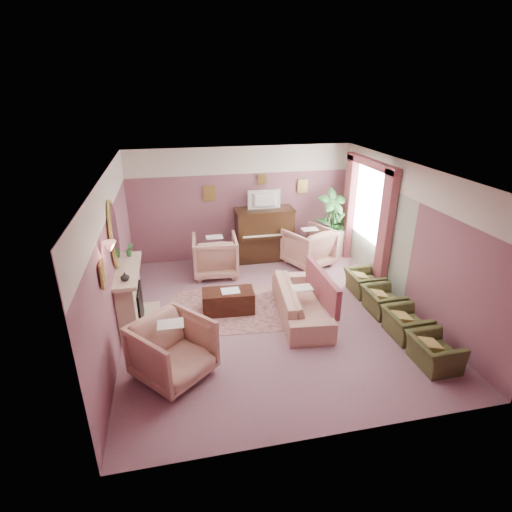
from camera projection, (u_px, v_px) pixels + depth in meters
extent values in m
cube|color=gray|center=(270.00, 314.00, 7.79)|extent=(5.50, 6.00, 0.01)
cube|color=white|center=(272.00, 171.00, 6.69)|extent=(5.50, 6.00, 0.01)
cube|color=#674357|center=(242.00, 204.00, 9.93)|extent=(5.50, 0.02, 2.80)
cube|color=#674357|center=(335.00, 345.00, 4.54)|extent=(5.50, 0.02, 2.80)
cube|color=#674357|center=(113.00, 261.00, 6.71)|extent=(0.02, 6.00, 2.80)
cube|color=#674357|center=(408.00, 237.00, 7.77)|extent=(0.02, 6.00, 2.80)
cube|color=silver|center=(241.00, 160.00, 9.50)|extent=(5.50, 0.01, 0.65)
cube|color=#9EAC95|center=(374.00, 231.00, 9.06)|extent=(0.01, 3.00, 2.15)
cube|color=beige|center=(130.00, 298.00, 7.26)|extent=(0.30, 1.40, 1.10)
cube|color=black|center=(137.00, 305.00, 7.34)|extent=(0.18, 0.72, 0.68)
cube|color=#FF5134|center=(140.00, 313.00, 7.41)|extent=(0.06, 0.54, 0.10)
cube|color=beige|center=(128.00, 270.00, 7.04)|extent=(0.40, 1.55, 0.07)
cube|color=beige|center=(144.00, 322.00, 7.51)|extent=(0.55, 1.50, 0.02)
ellipsoid|color=tan|center=(114.00, 234.00, 6.74)|extent=(0.04, 0.72, 1.20)
ellipsoid|color=white|center=(115.00, 234.00, 6.75)|extent=(0.01, 0.60, 1.06)
cone|color=#FF9388|center=(110.00, 247.00, 5.74)|extent=(0.20, 0.20, 0.16)
cube|color=#311D10|center=(264.00, 235.00, 10.04)|extent=(1.40, 0.60, 1.30)
cube|color=#311D10|center=(267.00, 237.00, 9.70)|extent=(1.30, 0.12, 0.06)
cube|color=white|center=(267.00, 236.00, 9.68)|extent=(1.20, 0.08, 0.02)
cube|color=#311D10|center=(264.00, 210.00, 9.78)|extent=(1.45, 0.65, 0.04)
imported|color=black|center=(265.00, 199.00, 9.62)|extent=(0.80, 0.12, 0.48)
cube|color=tan|center=(209.00, 193.00, 9.62)|extent=(0.30, 0.03, 0.38)
cube|color=tan|center=(303.00, 186.00, 10.04)|extent=(0.26, 0.03, 0.34)
cube|color=tan|center=(262.00, 179.00, 9.76)|extent=(0.22, 0.03, 0.26)
cube|color=tan|center=(103.00, 274.00, 5.51)|extent=(0.03, 0.28, 0.36)
cube|color=silver|center=(370.00, 201.00, 9.03)|extent=(0.03, 1.40, 1.80)
cube|color=#8D414B|center=(385.00, 232.00, 8.35)|extent=(0.16, 0.34, 2.60)
cube|color=#8D414B|center=(348.00, 207.00, 10.00)|extent=(0.16, 0.34, 2.60)
cube|color=#8D414B|center=(371.00, 163.00, 8.67)|extent=(0.16, 2.20, 0.16)
imported|color=#337A35|center=(129.00, 250.00, 7.47)|extent=(0.16, 0.16, 0.28)
imported|color=silver|center=(125.00, 277.00, 6.55)|extent=(0.16, 0.16, 0.16)
cube|color=#976664|center=(235.00, 309.00, 7.98)|extent=(2.64, 2.00, 0.01)
cube|color=black|center=(228.00, 301.00, 7.81)|extent=(1.03, 0.56, 0.45)
cube|color=white|center=(230.00, 291.00, 7.73)|extent=(0.35, 0.28, 0.01)
imported|color=tan|center=(302.00, 296.00, 7.60)|extent=(0.70, 2.11, 0.85)
cube|color=#8D414B|center=(322.00, 286.00, 7.61)|extent=(0.11, 1.60, 0.59)
imported|color=tan|center=(215.00, 253.00, 9.26)|extent=(1.00, 1.00, 1.05)
imported|color=tan|center=(309.00, 245.00, 9.76)|extent=(1.00, 1.00, 1.05)
imported|color=tan|center=(173.00, 347.00, 5.95)|extent=(1.00, 1.00, 1.05)
imported|color=#464C27|center=(435.00, 348.00, 6.26)|extent=(0.53, 0.76, 0.66)
imported|color=#464C27|center=(406.00, 320.00, 7.00)|extent=(0.53, 0.76, 0.66)
imported|color=#464C27|center=(383.00, 298.00, 7.74)|extent=(0.53, 0.76, 0.66)
imported|color=#464C27|center=(364.00, 279.00, 8.47)|extent=(0.53, 0.76, 0.66)
cylinder|color=white|center=(335.00, 241.00, 10.45)|extent=(0.52, 0.52, 0.70)
imported|color=#337A35|center=(336.00, 223.00, 10.25)|extent=(0.30, 0.30, 0.34)
imported|color=#337A35|center=(342.00, 225.00, 10.19)|extent=(0.16, 0.16, 0.28)
cylinder|color=#AC4837|center=(329.00, 251.00, 10.35)|extent=(0.34, 0.34, 0.34)
imported|color=#337A35|center=(332.00, 218.00, 9.99)|extent=(0.76, 0.76, 1.44)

